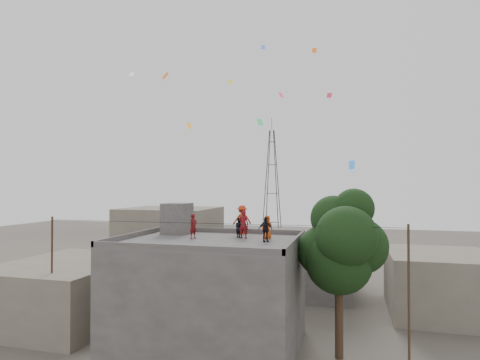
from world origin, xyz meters
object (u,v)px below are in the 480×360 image
object	(u,v)px
tree	(342,244)
person_dark_adult	(265,229)
stair_head_box	(177,218)
transmission_tower	(272,187)
person_red_adult	(244,224)

from	to	relation	value
tree	person_dark_adult	xyz separation A→B (m)	(-4.15, -0.35, 0.69)
tree	person_dark_adult	bearing A→B (deg)	-175.18
stair_head_box	transmission_tower	distance (m)	37.46
tree	person_dark_adult	distance (m)	4.22
transmission_tower	person_dark_adult	distance (m)	40.47
stair_head_box	person_dark_adult	size ratio (longest dim) A/B	1.44
tree	transmission_tower	distance (m)	41.12
stair_head_box	tree	distance (m)	10.80
person_red_adult	transmission_tower	bearing A→B (deg)	-73.09
stair_head_box	person_dark_adult	world-z (taller)	stair_head_box
transmission_tower	person_dark_adult	size ratio (longest dim) A/B	14.36
transmission_tower	person_dark_adult	xyz separation A→B (m)	(7.22, -39.75, -2.27)
tree	transmission_tower	size ratio (longest dim) A/B	0.45
transmission_tower	person_red_adult	size ratio (longest dim) A/B	11.95
transmission_tower	stair_head_box	bearing A→B (deg)	-88.77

